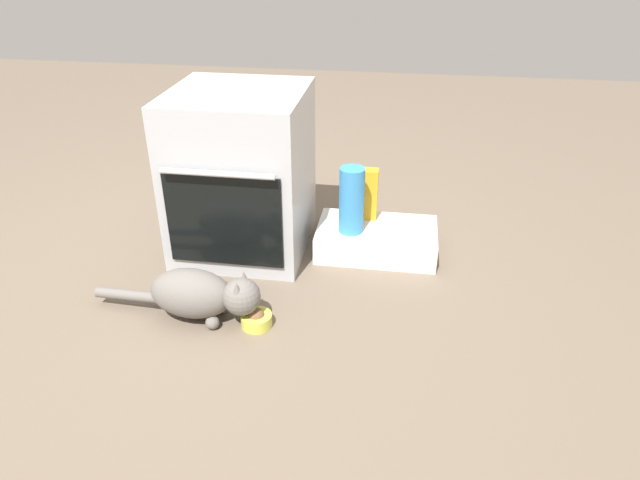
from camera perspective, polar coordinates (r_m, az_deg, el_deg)
name	(u,v)px	position (r m, az deg, el deg)	size (l,w,h in m)	color
ground	(208,303)	(2.37, -10.99, -6.10)	(8.00, 8.00, 0.00)	#6B5B4C
oven	(242,173)	(2.59, -7.75, 6.56)	(0.57, 0.62, 0.73)	#B7BABF
pantry_cabinet	(376,239)	(2.65, 5.60, 0.06)	(0.54, 0.33, 0.12)	white
food_bowl	(256,319)	(2.21, -6.29, -7.75)	(0.12, 0.12, 0.07)	#D1D14C
cat	(200,294)	(2.23, -11.74, -5.25)	(0.68, 0.21, 0.21)	slate
water_bottle	(352,200)	(2.52, 3.14, 3.93)	(0.11, 0.11, 0.30)	#388CD1
juice_carton	(368,194)	(2.66, 4.73, 4.54)	(0.09, 0.06, 0.24)	orange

